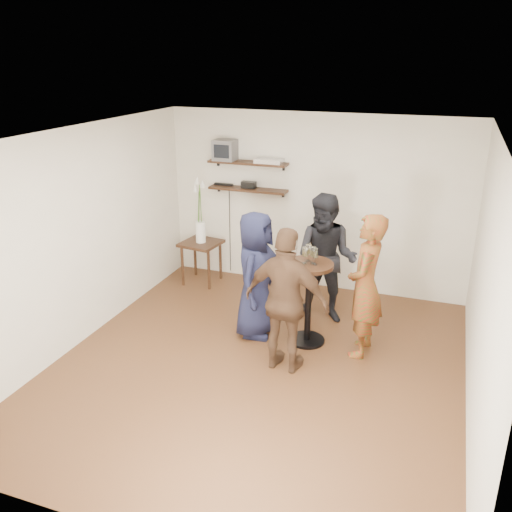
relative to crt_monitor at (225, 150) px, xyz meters
The scene contains 18 objects.
room 2.83m from the crt_monitor, 60.31° to the right, with size 4.58×5.08×2.68m.
shelf_upper 0.39m from the crt_monitor, ahead, with size 1.20×0.25×0.04m, color black.
shelf_lower 0.67m from the crt_monitor, ahead, with size 1.20×0.25×0.04m, color black.
crt_monitor is the anchor object (origin of this frame).
dvd_deck 0.70m from the crt_monitor, ahead, with size 0.40×0.24×0.06m, color silver.
radio 0.62m from the crt_monitor, ahead, with size 0.22×0.10×0.10m, color black.
power_strip 0.54m from the crt_monitor, 140.93° to the left, with size 0.30×0.05×0.03m, color black.
side_table 1.54m from the crt_monitor, 127.96° to the right, with size 0.62×0.62×0.66m.
vase_lilies 1.13m from the crt_monitor, 127.98° to the right, with size 0.20×0.21×1.04m.
drinks_table 2.73m from the crt_monitor, 42.91° to the right, with size 0.57×0.57×1.04m.
wine_glass_fl 2.50m from the crt_monitor, 44.25° to the right, with size 0.07×0.07×0.20m.
wine_glass_fr 2.58m from the crt_monitor, 42.23° to the right, with size 0.07×0.07×0.20m.
wine_glass_bl 2.45m from the crt_monitor, 42.28° to the right, with size 0.07×0.07×0.20m.
wine_glass_br 2.54m from the crt_monitor, 42.23° to the right, with size 0.07×0.07×0.21m.
person_plaid 3.14m from the crt_monitor, 34.31° to the right, with size 0.63×0.41×1.72m, color red.
person_dark 2.33m from the crt_monitor, 27.92° to the right, with size 0.84×0.65×1.72m, color black.
person_navy 2.30m from the crt_monitor, 56.74° to the right, with size 0.79×0.51×1.61m, color black.
person_brown 3.06m from the crt_monitor, 53.96° to the right, with size 0.98×0.41×1.66m, color #49301F.
Camera 1 is at (1.81, -5.04, 3.37)m, focal length 38.00 mm.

